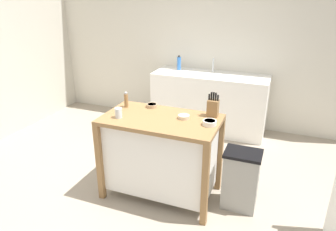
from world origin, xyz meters
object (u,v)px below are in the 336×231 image
(bowl_stoneware_deep, at_px, (184,117))
(bowl_ceramic_wide, at_px, (210,123))
(kitchen_island, at_px, (161,153))
(bowl_ceramic_small, at_px, (152,105))
(knife_block, at_px, (213,107))
(trash_bin, at_px, (241,179))
(drinking_cup, at_px, (118,113))
(bottle_spray_cleaner, at_px, (179,63))
(sink_faucet, at_px, (213,65))
(pepper_grinder, at_px, (126,100))

(bowl_stoneware_deep, xyz_separation_m, bowl_ceramic_wide, (0.28, -0.07, 0.01))
(kitchen_island, distance_m, bowl_ceramic_small, 0.53)
(kitchen_island, bearing_deg, bowl_ceramic_wide, 0.36)
(knife_block, height_order, trash_bin, knife_block)
(drinking_cup, relative_size, bottle_spray_cleaner, 0.44)
(bowl_stoneware_deep, height_order, bottle_spray_cleaner, bottle_spray_cleaner)
(bowl_stoneware_deep, height_order, sink_faucet, sink_faucet)
(bowl_stoneware_deep, relative_size, pepper_grinder, 0.65)
(bowl_ceramic_wide, height_order, bowl_ceramic_small, bowl_ceramic_wide)
(bowl_stoneware_deep, distance_m, drinking_cup, 0.66)
(kitchen_island, height_order, trash_bin, kitchen_island)
(bowl_ceramic_wide, distance_m, sink_faucet, 2.05)
(drinking_cup, bearing_deg, bowl_stoneware_deep, 19.38)
(knife_block, xyz_separation_m, sink_faucet, (-0.43, 1.76, 0.02))
(trash_bin, height_order, bottle_spray_cleaner, bottle_spray_cleaner)
(drinking_cup, bearing_deg, pepper_grinder, 103.98)
(bowl_ceramic_small, relative_size, drinking_cup, 1.17)
(knife_block, relative_size, trash_bin, 0.40)
(pepper_grinder, height_order, bottle_spray_cleaner, bottle_spray_cleaner)
(pepper_grinder, relative_size, bottle_spray_cleaner, 0.76)
(bowl_stoneware_deep, bearing_deg, sink_faucet, 95.20)
(bowl_ceramic_small, bearing_deg, trash_bin, -8.98)
(kitchen_island, distance_m, bottle_spray_cleaner, 2.08)
(kitchen_island, relative_size, bowl_ceramic_wide, 8.95)
(kitchen_island, bearing_deg, knife_block, 26.76)
(bowl_stoneware_deep, distance_m, sink_faucet, 1.94)
(bowl_ceramic_small, bearing_deg, pepper_grinder, -159.25)
(bowl_ceramic_wide, distance_m, pepper_grinder, 0.99)
(kitchen_island, height_order, knife_block, knife_block)
(bowl_ceramic_small, height_order, pepper_grinder, pepper_grinder)
(bowl_stoneware_deep, relative_size, bowl_ceramic_small, 0.96)
(kitchen_island, xyz_separation_m, drinking_cup, (-0.40, -0.15, 0.45))
(trash_bin, relative_size, sink_faucet, 2.86)
(kitchen_island, distance_m, bowl_stoneware_deep, 0.48)
(bowl_ceramic_wide, distance_m, bottle_spray_cleaner, 2.20)
(pepper_grinder, bearing_deg, trash_bin, -2.86)
(knife_block, relative_size, drinking_cup, 2.49)
(trash_bin, bearing_deg, bottle_spray_cleaner, 125.44)
(pepper_grinder, height_order, sink_faucet, sink_faucet)
(bowl_ceramic_wide, bearing_deg, pepper_grinder, 171.33)
(drinking_cup, xyz_separation_m, trash_bin, (1.23, 0.23, -0.63))
(sink_faucet, relative_size, bottle_spray_cleaner, 0.95)
(kitchen_island, xyz_separation_m, sink_faucet, (0.05, 2.00, 0.51))
(knife_block, bearing_deg, kitchen_island, -153.24)
(drinking_cup, bearing_deg, bowl_ceramic_small, 64.82)
(drinking_cup, height_order, trash_bin, drinking_cup)
(sink_faucet, bearing_deg, trash_bin, -67.65)
(bottle_spray_cleaner, bearing_deg, knife_block, -60.53)
(sink_faucet, bearing_deg, pepper_grinder, -105.62)
(bowl_ceramic_wide, distance_m, bowl_ceramic_small, 0.75)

